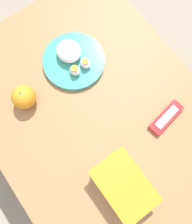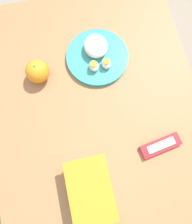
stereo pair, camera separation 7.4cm
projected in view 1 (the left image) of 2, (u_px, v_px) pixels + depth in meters
name	position (u px, v px, depth m)	size (l,w,h in m)	color
ground_plane	(98.00, 140.00, 1.52)	(10.00, 10.00, 0.00)	gray
table	(100.00, 124.00, 0.91)	(1.13, 0.78, 0.75)	#996B42
food_container	(123.00, 185.00, 0.70)	(0.20, 0.14, 0.09)	white
orange_fruit	(24.00, 97.00, 0.77)	(0.09, 0.09, 0.09)	orange
rice_plate	(73.00, 59.00, 0.83)	(0.24, 0.24, 0.07)	teal
candy_bar	(166.00, 117.00, 0.79)	(0.07, 0.15, 0.02)	red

